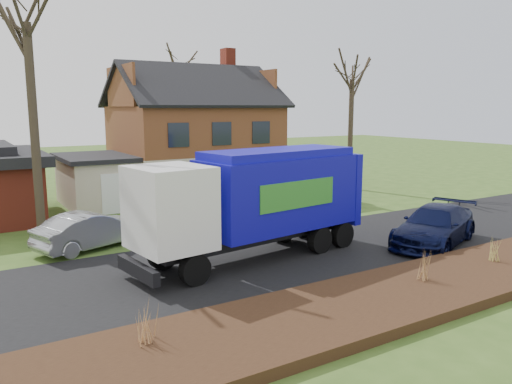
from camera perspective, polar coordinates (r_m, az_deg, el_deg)
ground at (r=19.23m, az=5.15°, el=-6.88°), size 120.00×120.00×0.00m
road at (r=19.22m, az=5.15°, el=-6.85°), size 80.00×7.00×0.02m
mulch_verge at (r=15.48m, az=17.14°, el=-10.85°), size 80.00×3.50×0.30m
main_house at (r=31.32m, az=-7.91°, el=6.95°), size 12.95×8.95×9.26m
garbage_truck at (r=17.96m, az=0.23°, el=-0.57°), size 9.44×3.66×3.94m
silver_sedan at (r=20.57m, az=-18.30°, el=-4.15°), size 4.65×2.97×1.45m
navy_wagon at (r=21.29m, az=19.75°, el=-3.65°), size 5.72×3.90×1.54m
tree_front_east at (r=34.21m, az=11.00°, el=14.47°), size 3.73×3.73×10.37m
tree_back at (r=41.47m, az=-9.13°, el=15.24°), size 3.63×3.63×11.49m
grass_clump_west at (r=11.63m, az=-12.38°, el=-14.28°), size 0.37×0.30×0.97m
grass_clump_mid at (r=15.95m, az=18.67°, el=-7.94°), size 0.34×0.28×0.95m
grass_clump_east at (r=18.85m, az=25.63°, el=-5.93°), size 0.32×0.26×0.80m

